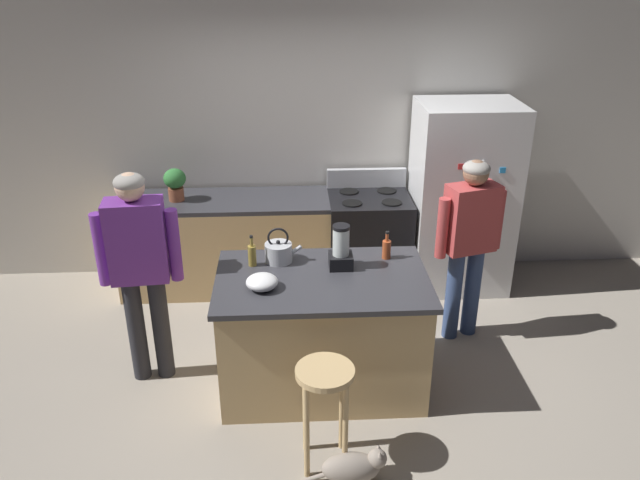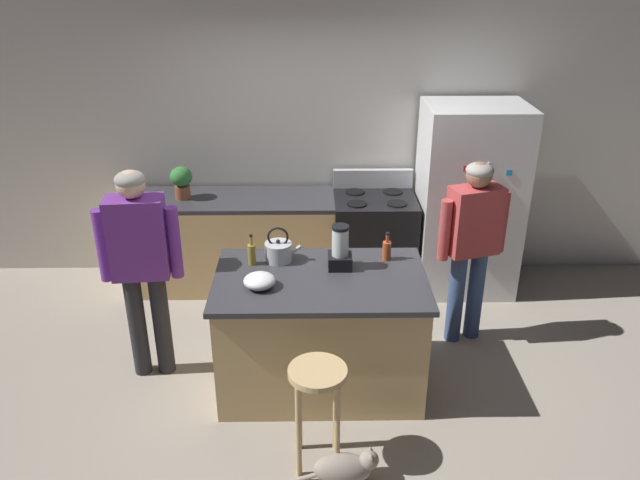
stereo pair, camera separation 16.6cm
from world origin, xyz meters
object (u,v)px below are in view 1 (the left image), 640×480
object	(u,v)px
refrigerator	(462,198)
bottle_vinegar	(252,255)
blender_appliance	(341,250)
cat	(354,467)
tea_kettle	(279,252)
bar_stool	(325,392)
mixing_bowl	(262,282)
person_by_sink_right	(469,234)
kitchen_island	(322,331)
potted_plant	(175,182)
stove_range	(368,240)
bottle_cooking_sauce	(387,249)
person_by_island_left	(140,260)

from	to	relation	value
refrigerator	bottle_vinegar	xyz separation A→B (m)	(-1.88, -1.28, 0.10)
blender_appliance	bottle_vinegar	distance (m)	0.64
cat	tea_kettle	xyz separation A→B (m)	(-0.44, 1.25, 0.87)
bar_stool	tea_kettle	world-z (taller)	tea_kettle
blender_appliance	mixing_bowl	world-z (taller)	blender_appliance
cat	person_by_sink_right	bearing A→B (deg)	55.91
person_by_sink_right	kitchen_island	bearing A→B (deg)	-153.77
cat	potted_plant	world-z (taller)	potted_plant
stove_range	cat	distance (m)	2.56
cat	blender_appliance	size ratio (longest dim) A/B	1.59
mixing_bowl	bottle_cooking_sauce	bearing A→B (deg)	24.22
cat	blender_appliance	xyz separation A→B (m)	(0.00, 1.13, 0.93)
bar_stool	blender_appliance	bearing A→B (deg)	79.87
tea_kettle	bottle_cooking_sauce	bearing A→B (deg)	0.52
cat	refrigerator	bearing A→B (deg)	63.29
cat	potted_plant	xyz separation A→B (m)	(-1.38, 2.53, 0.97)
refrigerator	potted_plant	xyz separation A→B (m)	(-2.63, 0.05, 0.19)
potted_plant	bottle_cooking_sauce	distance (m)	2.16
cat	blender_appliance	world-z (taller)	blender_appliance
kitchen_island	person_by_sink_right	distance (m)	1.43
person_by_sink_right	tea_kettle	distance (m)	1.54
person_by_sink_right	bar_stool	bearing A→B (deg)	-131.34
bottle_cooking_sauce	bar_stool	bearing A→B (deg)	-115.66
cat	bottle_vinegar	world-z (taller)	bottle_vinegar
kitchen_island	bottle_vinegar	distance (m)	0.76
bar_stool	person_by_sink_right	bearing A→B (deg)	48.66
person_by_sink_right	bottle_vinegar	xyz separation A→B (m)	(-1.70, -0.38, 0.05)
bottle_cooking_sauce	kitchen_island	bearing A→B (deg)	-150.60
potted_plant	bar_stool	bearing A→B (deg)	-62.75
potted_plant	tea_kettle	distance (m)	1.59
bar_stool	mixing_bowl	bearing A→B (deg)	119.63
refrigerator	potted_plant	size ratio (longest dim) A/B	5.90
bar_stool	blender_appliance	world-z (taller)	blender_appliance
stove_range	mixing_bowl	world-z (taller)	stove_range
person_by_sink_right	tea_kettle	bearing A→B (deg)	-167.92
cat	person_by_island_left	bearing A→B (deg)	141.36
bottle_cooking_sauce	stove_range	bearing A→B (deg)	88.33
bottle_vinegar	bottle_cooking_sauce	bearing A→B (deg)	3.61
kitchen_island	blender_appliance	size ratio (longest dim) A/B	4.59
cat	tea_kettle	distance (m)	1.59
person_by_sink_right	blender_appliance	xyz separation A→B (m)	(-1.06, -0.44, 0.10)
bottle_vinegar	person_by_island_left	bearing A→B (deg)	-175.91
bar_stool	bottle_vinegar	xyz separation A→B (m)	(-0.47, 1.02, 0.43)
refrigerator	mixing_bowl	world-z (taller)	refrigerator
bottle_vinegar	kitchen_island	bearing A→B (deg)	-23.41
cat	potted_plant	distance (m)	3.04
bottle_cooking_sauce	bottle_vinegar	size ratio (longest dim) A/B	0.92
refrigerator	person_by_sink_right	bearing A→B (deg)	-101.42
mixing_bowl	bar_stool	bearing A→B (deg)	-60.37
refrigerator	person_by_sink_right	xyz separation A→B (m)	(-0.18, -0.91, 0.05)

